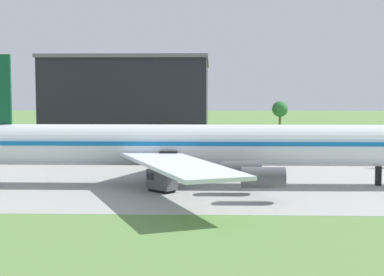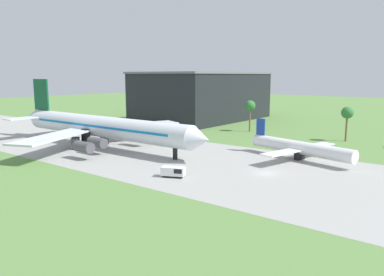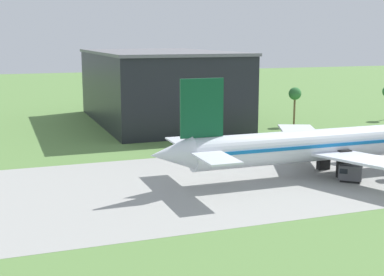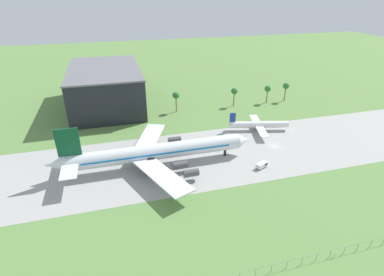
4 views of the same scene
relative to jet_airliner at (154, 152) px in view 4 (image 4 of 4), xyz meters
The scene contains 10 objects.
ground_plane 50.61m from the jet_airliner, ahead, with size 600.00×600.00×0.00m, color #5B8442.
taxiway_strip 50.61m from the jet_airliner, ahead, with size 320.00×44.00×0.02m.
jet_airliner is the anchor object (origin of this frame).
regional_aircraft 53.79m from the jet_airliner, 19.31° to the left, with size 26.96×24.48×8.64m.
baggage_tug 39.45m from the jet_airliner, 17.88° to the right, with size 4.95×3.66×2.03m.
fuel_truck 7.74m from the jet_airliner, 113.09° to the right, with size 4.29×4.09×2.97m.
perimeter_fence 73.45m from the jet_airliner, 46.72° to the right, with size 80.10×0.10×2.10m.
no_stopping_sign 64.45m from the jet_airliner, 56.63° to the right, with size 0.44×0.08×1.68m.
terminal_building 72.19m from the jet_airliner, 102.03° to the left, with size 36.72×61.20×21.05m.
palm_tree_row 76.20m from the jet_airliner, 41.47° to the left, with size 68.02×3.60×10.99m.
Camera 4 is at (-62.58, -96.40, 58.77)m, focal length 28.00 mm.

